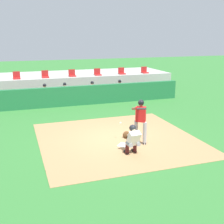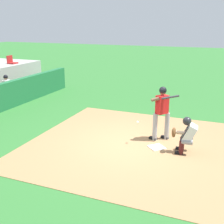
{
  "view_description": "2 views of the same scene",
  "coord_description": "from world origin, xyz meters",
  "px_view_note": "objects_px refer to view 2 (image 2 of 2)",
  "views": [
    {
      "loc": [
        -3.93,
        -10.85,
        4.26
      ],
      "look_at": [
        0.0,
        0.7,
        1.0
      ],
      "focal_mm": 46.76,
      "sensor_mm": 36.0,
      "label": 1
    },
    {
      "loc": [
        -8.2,
        -2.61,
        3.74
      ],
      "look_at": [
        0.0,
        0.7,
        1.0
      ],
      "focal_mm": 46.44,
      "sensor_mm": 36.0,
      "label": 2
    }
  ],
  "objects_px": {
    "batter_at_plate": "(162,110)",
    "home_plate": "(157,147)",
    "stadium_seat_6": "(11,61)",
    "catcher_crouched": "(186,134)",
    "dugout_player_3": "(9,88)"
  },
  "relations": [
    {
      "from": "batter_at_plate",
      "to": "home_plate",
      "type": "bearing_deg",
      "value": -175.8
    },
    {
      "from": "catcher_crouched",
      "to": "dugout_player_3",
      "type": "distance_m",
      "value": 9.45
    },
    {
      "from": "home_plate",
      "to": "catcher_crouched",
      "type": "height_order",
      "value": "catcher_crouched"
    },
    {
      "from": "batter_at_plate",
      "to": "dugout_player_3",
      "type": "relative_size",
      "value": 1.39
    },
    {
      "from": "catcher_crouched",
      "to": "batter_at_plate",
      "type": "bearing_deg",
      "value": 51.44
    },
    {
      "from": "catcher_crouched",
      "to": "dugout_player_3",
      "type": "height_order",
      "value": "dugout_player_3"
    },
    {
      "from": "stadium_seat_6",
      "to": "home_plate",
      "type": "bearing_deg",
      "value": -118.69
    },
    {
      "from": "batter_at_plate",
      "to": "stadium_seat_6",
      "type": "bearing_deg",
      "value": 64.28
    },
    {
      "from": "dugout_player_3",
      "to": "catcher_crouched",
      "type": "bearing_deg",
      "value": -107.76
    },
    {
      "from": "batter_at_plate",
      "to": "dugout_player_3",
      "type": "bearing_deg",
      "value": 75.04
    },
    {
      "from": "batter_at_plate",
      "to": "catcher_crouched",
      "type": "distance_m",
      "value": 1.23
    },
    {
      "from": "home_plate",
      "to": "stadium_seat_6",
      "type": "distance_m",
      "value": 11.7
    },
    {
      "from": "catcher_crouched",
      "to": "stadium_seat_6",
      "type": "bearing_deg",
      "value": 63.09
    },
    {
      "from": "home_plate",
      "to": "stadium_seat_6",
      "type": "height_order",
      "value": "stadium_seat_6"
    },
    {
      "from": "catcher_crouched",
      "to": "dugout_player_3",
      "type": "relative_size",
      "value": 1.46
    }
  ]
}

